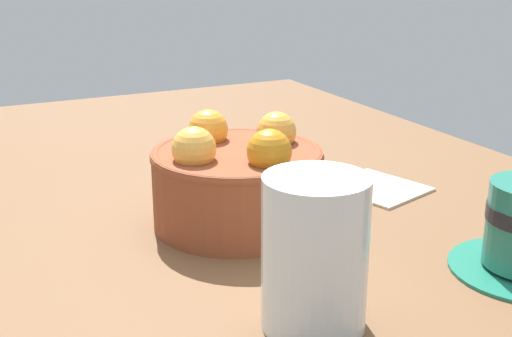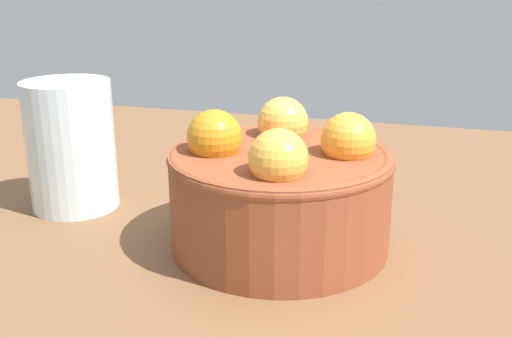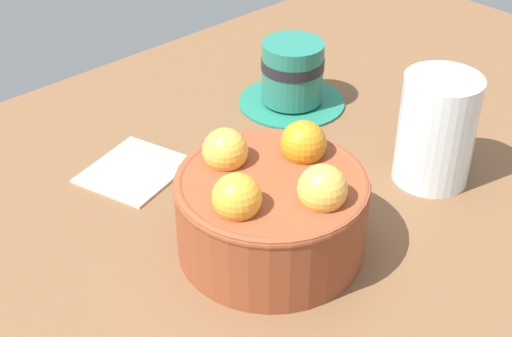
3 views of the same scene
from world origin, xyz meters
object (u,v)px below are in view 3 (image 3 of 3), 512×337
object	(u,v)px
coffee_cup	(292,76)
water_glass	(437,130)
terracotta_bowl	(271,207)
folded_napkin	(135,169)

from	to	relation	value
coffee_cup	water_glass	world-z (taller)	water_glass
terracotta_bowl	folded_napkin	distance (cm)	18.50
folded_napkin	water_glass	bearing A→B (deg)	-44.73
terracotta_bowl	folded_napkin	size ratio (longest dim) A/B	1.72
coffee_cup	water_glass	bearing A→B (deg)	-91.86
terracotta_bowl	water_glass	xyz separation A→B (cm)	(19.15, -2.95, 1.02)
terracotta_bowl	coffee_cup	xyz separation A→B (cm)	(19.80, 17.10, -0.96)
coffee_cup	folded_napkin	size ratio (longest dim) A/B	1.30
coffee_cup	water_glass	xyz separation A→B (cm)	(-0.65, -20.05, 1.98)
water_glass	folded_napkin	bearing A→B (deg)	135.27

